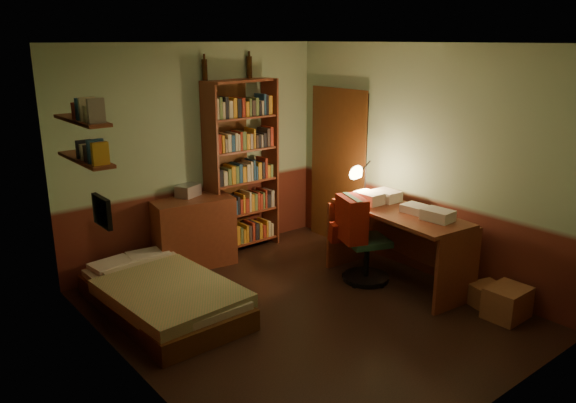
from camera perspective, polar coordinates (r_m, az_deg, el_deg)
floor at (r=5.74m, az=1.60°, el=-11.25°), size 3.50×4.00×0.02m
ceiling at (r=5.09m, az=1.84°, el=15.90°), size 3.50×4.00×0.02m
wall_back at (r=6.88m, az=-9.32°, el=4.80°), size 3.50×0.02×2.60m
wall_left at (r=4.37m, az=-16.06°, el=-2.27°), size 0.02×4.00×2.60m
wall_right at (r=6.52m, az=13.54°, el=3.94°), size 0.02×4.00×2.60m
wall_front at (r=4.04m, az=20.72°, el=-4.26°), size 3.50×0.02×2.60m
doorway at (r=7.40m, az=5.23°, el=3.38°), size 0.06×0.90×2.00m
door_trim at (r=7.38m, az=5.04°, el=3.35°), size 0.02×0.98×2.08m
bed at (r=5.79m, az=-12.70°, el=-8.27°), size 1.02×1.88×0.55m
dresser at (r=6.79m, az=-9.58°, el=-3.10°), size 0.99×0.60×0.83m
mini_stereo at (r=6.77m, az=-10.12°, el=1.11°), size 0.32×0.29×0.14m
bookshelf at (r=7.07m, az=-4.72°, el=3.47°), size 0.96×0.41×2.16m
bottle_left at (r=6.78m, az=-8.47°, el=13.08°), size 0.07×0.07×0.24m
bottle_right at (r=7.12m, az=-3.96°, el=13.45°), size 0.09×0.09×0.26m
desk at (r=6.32m, az=11.09°, el=-4.61°), size 0.80×1.63×0.85m
paper_stack at (r=6.53m, az=9.99°, el=0.60°), size 0.24×0.31×0.12m
desk_lamp at (r=6.67m, az=7.89°, el=2.84°), size 0.18×0.18×0.53m
office_chair at (r=6.31m, az=8.06°, el=-3.88°), size 0.61×0.57×0.97m
red_jacket at (r=5.97m, az=6.56°, el=2.33°), size 0.36×0.47×0.49m
wall_shelf_lower at (r=5.34m, az=-19.87°, el=4.03°), size 0.20×0.90×0.03m
wall_shelf_upper at (r=5.28m, az=-20.23°, el=7.74°), size 0.20×0.90×0.03m
framed_picture at (r=4.94m, az=-18.38°, el=-0.97°), size 0.04×0.32×0.26m
cardboard_box_a at (r=5.97m, az=21.37°, el=-9.54°), size 0.42×0.34×0.31m
cardboard_box_b at (r=6.18m, az=19.47°, el=-8.90°), size 0.38×0.33×0.23m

